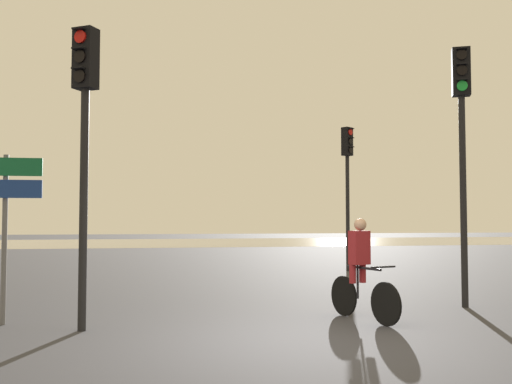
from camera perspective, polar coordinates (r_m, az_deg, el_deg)
The scene contains 7 objects.
ground_plane at distance 7.48m, azimuth 3.49°, elevation -15.10°, with size 120.00×120.00×0.00m, color #333338.
water_strip at distance 41.51m, azimuth -8.28°, elevation -5.01°, with size 80.00×16.00×0.01m, color gray.
traffic_light_far_right at distance 18.30m, azimuth 9.14°, elevation 2.08°, with size 0.40×0.42×4.54m.
traffic_light_near_left at distance 8.77m, azimuth -16.76°, elevation 7.00°, with size 0.40×0.42×4.41m.
traffic_light_near_right at distance 11.30m, azimuth 19.91°, elevation 6.13°, with size 0.39×0.41×4.80m.
direction_sign_post at distance 9.55m, azimuth -23.84°, elevation -1.36°, with size 1.10×0.12×2.60m.
cyclist at distance 9.34m, azimuth 10.45°, elevation -7.52°, with size 0.63×1.65×1.62m.
Camera 1 is at (-1.79, -7.08, 1.59)m, focal length 40.00 mm.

